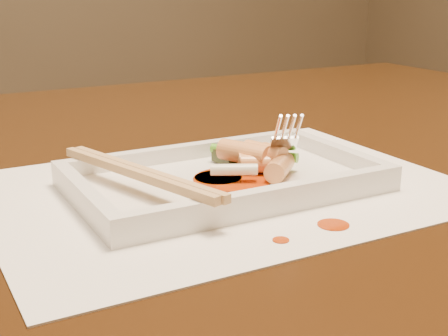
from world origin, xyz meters
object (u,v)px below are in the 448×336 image
placemat (224,188)px  chopstick_a (135,173)px  plate_base (224,183)px  table (183,240)px  fork (282,85)px

placemat → chopstick_a: 0.09m
plate_base → chopstick_a: 0.08m
table → chopstick_a: bearing=-127.9°
placemat → chopstick_a: chopstick_a is taller
placemat → chopstick_a: size_ratio=2.11×
chopstick_a → fork: fork is taller
placemat → chopstick_a: bearing=180.0°
table → placemat: (-0.02, -0.13, 0.10)m
placemat → plate_base: size_ratio=1.54×
plate_base → placemat: bearing=0.0°
placemat → fork: 0.11m
table → fork: 0.22m
table → fork: (0.05, -0.11, 0.18)m
table → plate_base: 0.17m
table → plate_base: plate_base is taller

